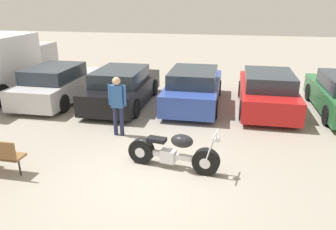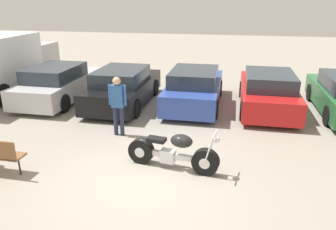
{
  "view_description": "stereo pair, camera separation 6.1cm",
  "coord_description": "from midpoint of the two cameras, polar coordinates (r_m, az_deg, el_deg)",
  "views": [
    {
      "loc": [
        1.7,
        -6.14,
        3.79
      ],
      "look_at": [
        0.15,
        1.87,
        0.85
      ],
      "focal_mm": 35.0,
      "sensor_mm": 36.0,
      "label": 1
    },
    {
      "loc": [
        1.76,
        -6.13,
        3.79
      ],
      "look_at": [
        0.15,
        1.87,
        0.85
      ],
      "focal_mm": 35.0,
      "sensor_mm": 36.0,
      "label": 2
    }
  ],
  "objects": [
    {
      "name": "ground_plane",
      "position": [
        7.42,
        -3.85,
        -10.97
      ],
      "size": [
        60.0,
        60.0,
        0.0
      ],
      "primitive_type": "plane",
      "color": "gray"
    },
    {
      "name": "motorcycle",
      "position": [
        7.63,
        0.88,
        -6.45
      ],
      "size": [
        2.21,
        0.79,
        1.03
      ],
      "color": "black",
      "rests_on": "ground_plane"
    },
    {
      "name": "parked_car_silver",
      "position": [
        13.33,
        -18.34,
        5.19
      ],
      "size": [
        1.89,
        4.37,
        1.38
      ],
      "color": "#BCBCC1",
      "rests_on": "ground_plane"
    },
    {
      "name": "parked_car_black",
      "position": [
        12.27,
        -7.65,
        4.81
      ],
      "size": [
        1.89,
        4.37,
        1.38
      ],
      "color": "black",
      "rests_on": "ground_plane"
    },
    {
      "name": "parked_car_blue",
      "position": [
        12.08,
        4.77,
        4.69
      ],
      "size": [
        1.89,
        4.37,
        1.38
      ],
      "color": "#2D479E",
      "rests_on": "ground_plane"
    },
    {
      "name": "parked_car_red",
      "position": [
        12.1,
        17.12,
        3.9
      ],
      "size": [
        1.89,
        4.37,
        1.38
      ],
      "color": "red",
      "rests_on": "ground_plane"
    },
    {
      "name": "person_standing",
      "position": [
        9.34,
        -8.57,
        2.41
      ],
      "size": [
        0.52,
        0.23,
        1.73
      ],
      "color": "#232847",
      "rests_on": "ground_plane"
    }
  ]
}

